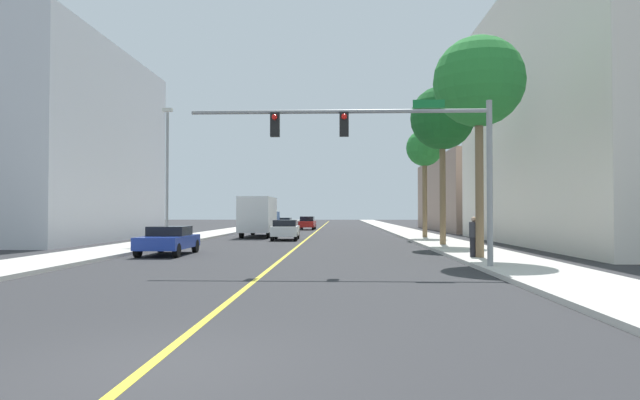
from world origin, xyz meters
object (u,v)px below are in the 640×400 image
Objects in this scene: delivery_truck at (259,216)px; pedestrian at (474,237)px; palm_far at (425,150)px; car_white at (285,229)px; traffic_signal_mast at (392,142)px; car_blue at (169,240)px; street_lamp at (167,169)px; palm_mid at (442,119)px; palm_near at (479,83)px; car_red at (307,223)px; car_gray at (284,224)px.

delivery_truck is 5.09× the size of pedestrian.
car_white is at bearing -171.03° from palm_far.
palm_far reaches higher than car_white.
traffic_signal_mast is 2.56× the size of car_white.
delivery_truck reaches higher than car_blue.
delivery_truck is (3.63, 12.26, -2.88)m from street_lamp.
car_white is at bearing 143.42° from palm_mid.
street_lamp is 0.95× the size of delivery_truck.
palm_near reaches higher than palm_far.
car_red is at bearing 115.35° from palm_far.
palm_far is (4.50, 21.33, 2.22)m from traffic_signal_mast.
delivery_truck is (-12.49, 12.42, -5.69)m from palm_mid.
car_red reaches higher than car_blue.
car_red reaches higher than car_gray.
palm_near is 2.22× the size of car_white.
traffic_signal_mast is at bearing -83.74° from pedestrian.
delivery_truck is at bearing 171.01° from pedestrian.
palm_mid is at bearing -0.58° from street_lamp.
car_blue is 18.74m from delivery_truck.
car_red is 39.82m from pedestrian.
car_blue is (-1.79, -34.30, -0.03)m from car_gray.
palm_mid reaches higher than car_gray.
delivery_truck is (-2.85, -17.63, 0.92)m from car_red.
pedestrian reaches higher than car_white.
palm_mid is (4.12, 12.42, 2.95)m from traffic_signal_mast.
palm_near is 1.08× the size of delivery_truck.
car_blue is at bearing -95.04° from delivery_truck.
palm_mid reaches higher than car_blue.
palm_near is 6.35m from pedestrian.
street_lamp reaches higher than car_red.
street_lamp is 30.82m from car_red.
car_red is at bearing -97.03° from car_blue.
car_gray is at bearing 101.21° from traffic_signal_mast.
palm_far is 4.82× the size of pedestrian.
car_red is (6.47, 29.89, -3.81)m from street_lamp.
palm_near is at bearing -91.86° from palm_far.
street_lamp is at bearing -158.16° from pedestrian.
delivery_truck is at bearing -89.85° from car_gray.
traffic_signal_mast is at bearing -80.75° from car_red.
car_gray is at bearing 113.39° from palm_mid.
street_lamp is at bearing -133.10° from car_white.
car_blue is 0.50× the size of delivery_truck.
car_blue is (-14.31, -15.14, -5.96)m from palm_far.
delivery_truck is at bearing 119.95° from palm_near.
street_lamp is (-12.00, 12.59, 0.14)m from traffic_signal_mast.
delivery_truck reaches higher than car_red.
pedestrian is (-0.38, -8.67, -6.41)m from palm_mid.
car_red is at bearing 107.79° from palm_mid.
delivery_truck reaches higher than car_white.
palm_far is 23.65m from car_gray.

